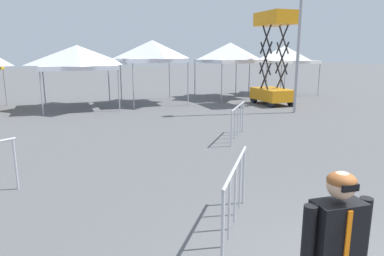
{
  "coord_description": "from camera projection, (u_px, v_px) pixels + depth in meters",
  "views": [
    {
      "loc": [
        -3.14,
        -2.09,
        2.72
      ],
      "look_at": [
        -0.48,
        3.84,
        1.3
      ],
      "focal_mm": 32.67,
      "sensor_mm": 36.0,
      "label": 1
    }
  ],
  "objects": [
    {
      "name": "canopy_tent_far_right",
      "position": [
        77.0,
        57.0,
        16.81
      ],
      "size": [
        3.68,
        3.68,
        3.04
      ],
      "color": "#9E9EA3",
      "rests_on": "ground"
    },
    {
      "name": "canopy_tent_right_of_center",
      "position": [
        230.0,
        53.0,
        20.75
      ],
      "size": [
        3.45,
        3.45,
        3.27
      ],
      "color": "#9E9EA3",
      "rests_on": "ground"
    },
    {
      "name": "crowd_barrier_mid_lot",
      "position": [
        238.0,
        115.0,
        11.05
      ],
      "size": [
        1.44,
        1.6,
        1.08
      ],
      "color": "#B7BABF",
      "rests_on": "ground"
    },
    {
      "name": "scissor_lift",
      "position": [
        273.0,
        78.0,
        18.18
      ],
      "size": [
        1.58,
        2.4,
        4.7
      ],
      "color": "black",
      "rests_on": "ground"
    },
    {
      "name": "canopy_tent_far_left",
      "position": [
        284.0,
        55.0,
        22.41
      ],
      "size": [
        3.45,
        3.45,
        3.11
      ],
      "color": "#9E9EA3",
      "rests_on": "ground"
    },
    {
      "name": "person_foreground",
      "position": [
        334.0,
        255.0,
        2.95
      ],
      "size": [
        0.64,
        0.3,
        1.78
      ],
      "color": "#33384C",
      "rests_on": "ground"
    },
    {
      "name": "crowd_barrier_by_lift",
      "position": [
        235.0,
        184.0,
        5.32
      ],
      "size": [
        1.39,
        1.64,
        1.08
      ],
      "color": "#B7BABF",
      "rests_on": "ground"
    },
    {
      "name": "canopy_tent_center",
      "position": [
        152.0,
        51.0,
        18.33
      ],
      "size": [
        3.06,
        3.06,
        3.33
      ],
      "color": "#9E9EA3",
      "rests_on": "ground"
    }
  ]
}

